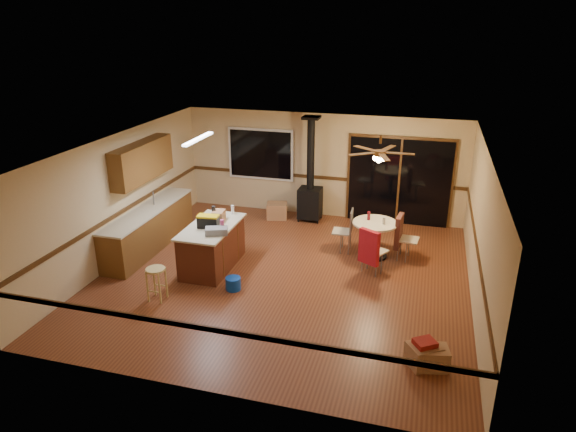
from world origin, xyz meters
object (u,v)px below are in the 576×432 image
at_px(toolbox_black, 208,222).
at_px(wood_stove, 310,192).
at_px(kitchen_island, 212,246).
at_px(dining_table, 374,233).
at_px(blue_bucket, 233,284).
at_px(chair_left, 347,226).
at_px(chair_near, 370,247).
at_px(bar_stool, 157,284).
at_px(box_corner_b, 434,358).
at_px(box_under_window, 277,211).
at_px(chair_right, 400,232).
at_px(box_corner_a, 424,355).
at_px(toolbox_grey, 217,231).

bearing_deg(toolbox_black, wood_stove, 67.39).
relative_size(kitchen_island, dining_table, 1.80).
relative_size(blue_bucket, chair_left, 0.56).
relative_size(toolbox_black, chair_near, 0.57).
height_order(bar_stool, chair_near, chair_near).
distance_m(bar_stool, dining_table, 4.53).
bearing_deg(box_corner_b, box_under_window, 127.44).
distance_m(chair_right, box_corner_a, 3.63).
height_order(blue_bucket, chair_right, chair_right).
height_order(wood_stove, toolbox_black, wood_stove).
bearing_deg(chair_left, wood_stove, 126.96).
relative_size(kitchen_island, bar_stool, 2.71).
xyz_separation_m(toolbox_grey, box_corner_a, (3.95, -1.76, -0.80)).
relative_size(chair_near, box_corner_a, 1.58).
bearing_deg(wood_stove, box_corner_a, -60.52).
height_order(toolbox_black, box_under_window, toolbox_black).
relative_size(chair_left, chair_near, 0.74).
height_order(kitchen_island, blue_bucket, kitchen_island).
bearing_deg(kitchen_island, bar_stool, -106.44).
bearing_deg(kitchen_island, chair_right, 21.70).
distance_m(kitchen_island, chair_right, 3.88).
bearing_deg(toolbox_grey, box_under_window, 86.56).
distance_m(toolbox_grey, chair_right, 3.80).
bearing_deg(bar_stool, kitchen_island, 73.56).
relative_size(dining_table, chair_near, 1.34).
bearing_deg(toolbox_grey, chair_near, 17.13).
relative_size(chair_right, box_corner_b, 1.75).
height_order(wood_stove, toolbox_grey, wood_stove).
distance_m(kitchen_island, toolbox_grey, 0.69).
height_order(toolbox_black, box_corner_a, toolbox_black).
relative_size(toolbox_grey, dining_table, 0.45).
bearing_deg(chair_left, dining_table, -10.02).
xyz_separation_m(chair_right, box_under_window, (-3.13, 1.51, -0.40)).
height_order(box_under_window, box_corner_a, box_under_window).
height_order(toolbox_grey, toolbox_black, toolbox_black).
height_order(blue_bucket, box_corner_a, box_corner_a).
bearing_deg(blue_bucket, box_corner_a, -21.15).
bearing_deg(kitchen_island, dining_table, 23.85).
relative_size(bar_stool, chair_left, 1.20).
relative_size(toolbox_black, box_under_window, 0.80).
distance_m(toolbox_black, chair_right, 3.94).
bearing_deg(kitchen_island, blue_bucket, -46.25).
distance_m(blue_bucket, box_corner_b, 3.88).
relative_size(wood_stove, blue_bucket, 8.76).
bearing_deg(chair_left, toolbox_black, -147.97).
xyz_separation_m(toolbox_black, chair_left, (2.50, 1.56, -0.42)).
bearing_deg(chair_right, wood_stove, 144.93).
height_order(kitchen_island, box_corner_a, kitchen_island).
height_order(wood_stove, box_corner_b, wood_stove).
xyz_separation_m(wood_stove, dining_table, (1.78, -1.69, -0.20)).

